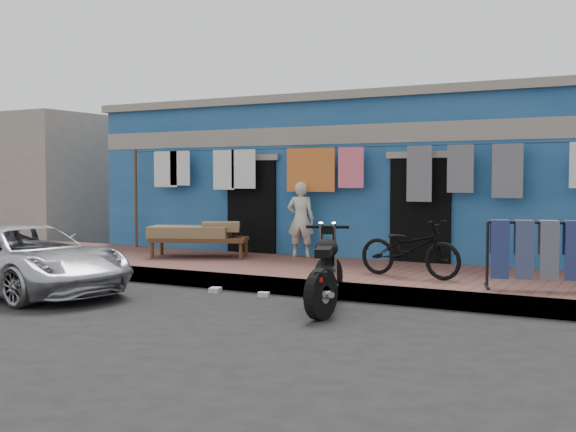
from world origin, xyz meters
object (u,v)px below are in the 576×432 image
object	(u,v)px
jeans_rack	(561,254)
car	(25,258)
seated_person	(301,219)
motorcycle	(325,269)
bicycle	(410,242)
charpoy	(200,240)

from	to	relation	value
jeans_rack	car	bearing A→B (deg)	-160.42
car	seated_person	world-z (taller)	seated_person
seated_person	motorcycle	distance (m)	4.16
bicycle	jeans_rack	size ratio (longest dim) A/B	0.81
seated_person	bicycle	xyz separation A→B (m)	(2.73, -1.65, -0.18)
seated_person	jeans_rack	size ratio (longest dim) A/B	0.71
bicycle	motorcycle	distance (m)	1.93
car	charpoy	size ratio (longest dim) A/B	1.83
bicycle	charpoy	size ratio (longest dim) A/B	0.79
seated_person	charpoy	world-z (taller)	seated_person
motorcycle	jeans_rack	bearing A→B (deg)	9.44
bicycle	seated_person	bearing A→B (deg)	67.23
car	bicycle	world-z (taller)	bicycle
charpoy	jeans_rack	size ratio (longest dim) A/B	1.03
car	bicycle	size ratio (longest dim) A/B	2.32
motorcycle	car	bearing A→B (deg)	169.71
seated_person	bicycle	distance (m)	3.20
car	charpoy	bearing A→B (deg)	-1.51
charpoy	jeans_rack	xyz separation A→B (m)	(6.57, -0.94, 0.16)
motorcycle	charpoy	bearing A→B (deg)	124.51
charpoy	jeans_rack	distance (m)	6.64
bicycle	jeans_rack	bearing A→B (deg)	-86.83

